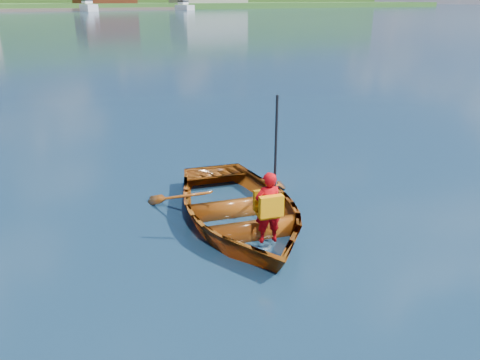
# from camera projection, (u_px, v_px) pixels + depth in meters

# --- Properties ---
(ground) EXTENTS (600.00, 600.00, 0.00)m
(ground) POSITION_uv_depth(u_px,v_px,m) (240.00, 220.00, 7.56)
(ground) COLOR #112541
(ground) RESTS_ON ground
(rowboat) EXTENTS (3.47, 4.25, 0.77)m
(rowboat) POSITION_uv_depth(u_px,v_px,m) (239.00, 209.00, 7.40)
(rowboat) COLOR maroon
(rowboat) RESTS_ON ground
(child_paddler) EXTENTS (0.43, 0.40, 2.06)m
(child_paddler) POSITION_uv_depth(u_px,v_px,m) (268.00, 206.00, 6.50)
(child_paddler) COLOR #B6050B
(child_paddler) RESTS_ON ground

